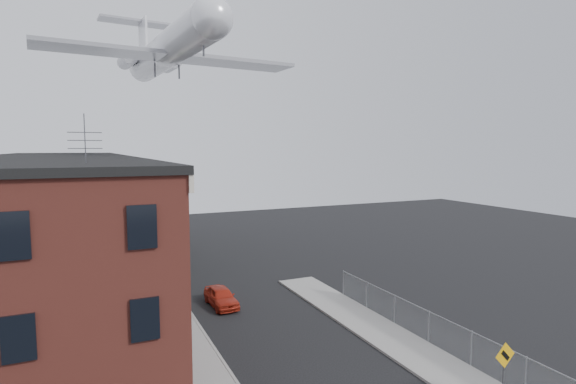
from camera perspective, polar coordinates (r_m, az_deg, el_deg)
name	(u,v)px	position (r m, az deg, el deg)	size (l,w,h in m)	color
sidewalk_left	(149,280)	(39.39, -17.21, -10.58)	(3.00, 62.00, 0.12)	gray
sidewalk_right	(395,341)	(27.29, 13.46, -17.88)	(3.00, 26.00, 0.12)	gray
curb_left	(167,277)	(39.58, -15.09, -10.42)	(0.15, 62.00, 0.14)	gray
curb_right	(374,345)	(26.48, 10.85, -18.56)	(0.15, 26.00, 0.14)	gray
corner_building	(38,287)	(21.45, -29.18, -10.54)	(10.31, 12.30, 12.15)	#371411
row_house_a	(53,244)	(30.69, -27.73, -5.82)	(11.98, 7.00, 10.30)	slate
row_house_b	(58,225)	(37.58, -27.16, -3.80)	(11.98, 7.00, 10.30)	gray
row_house_c	(62,213)	(44.50, -26.78, -2.41)	(11.98, 7.00, 10.30)	slate
row_house_d	(65,204)	(51.45, -26.50, -1.39)	(11.98, 7.00, 10.30)	gray
row_house_e	(67,197)	(58.41, -26.28, -0.62)	(11.98, 7.00, 10.30)	slate
chainlink_fence	(429,327)	(27.13, 17.45, -15.99)	(0.06, 18.06, 1.90)	gray
warning_sign	(504,364)	(22.04, 25.77, -19.03)	(1.10, 0.11, 2.80)	#515156
utility_pole	(158,238)	(32.51, -16.24, -5.60)	(1.80, 0.26, 9.00)	black
street_tree	(145,231)	(42.45, -17.72, -4.73)	(3.22, 3.20, 5.20)	black
car_near	(221,297)	(32.06, -8.49, -13.00)	(1.59, 3.95, 1.35)	#B22817
car_mid	(169,266)	(41.33, -14.93, -9.05)	(1.16, 3.34, 1.10)	black
car_far	(161,239)	(52.37, -15.79, -5.82)	(1.92, 4.73, 1.37)	slate
airplane	(168,50)	(42.38, -15.05, 17.02)	(21.59, 24.65, 7.12)	white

